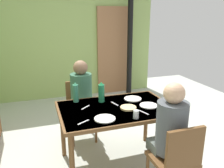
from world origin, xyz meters
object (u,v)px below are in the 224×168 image
Objects in this scene: dining_table at (116,114)px; chair_near_diner at (176,159)px; person_far_diner at (82,91)px; water_bottle_green_far at (76,93)px; chair_far_diner at (80,107)px; person_near_diner at (171,126)px; water_bottle_green_near at (101,93)px.

dining_table is 1.55× the size of chair_near_diner.
dining_table is at bearing 112.23° from chair_near_diner.
dining_table is 1.75× the size of person_far_diner.
chair_far_diner is at bearing 73.11° from water_bottle_green_far.
person_far_diner is at bearing 114.63° from person_near_diner.
water_bottle_green_near reaches higher than chair_far_diner.
chair_near_diner is 1.41m from water_bottle_green_far.
chair_near_diner reaches higher than dining_table.
chair_near_diner is at bearing 112.56° from person_far_diner.
person_far_diner is (0.00, -0.14, 0.28)m from chair_far_diner.
person_near_diner is at bearing 114.63° from person_far_diner.
chair_far_diner is 3.36× the size of water_bottle_green_far.
water_bottle_green_far reaches higher than dining_table.
person_near_diner is 1.45m from person_far_diner.
chair_far_diner is (-0.60, 1.59, 0.00)m from chair_near_diner.
person_near_diner is 1.25m from water_bottle_green_far.
dining_table is 1.75× the size of person_near_diner.
chair_far_diner is at bearing 109.35° from dining_table.
water_bottle_green_far is at bearing 140.24° from dining_table.
person_near_diner is (0.33, -0.66, 0.10)m from dining_table.
water_bottle_green_near is (-0.43, 1.04, 0.38)m from chair_near_diner.
water_bottle_green_near is (0.17, -0.55, 0.38)m from chair_far_diner.
water_bottle_green_far is (-0.74, 1.14, 0.38)m from chair_near_diner.
dining_table is 0.33m from water_bottle_green_near.
water_bottle_green_near is 0.32m from water_bottle_green_far.
water_bottle_green_far reaches higher than chair_far_diner.
chair_far_diner is at bearing 107.27° from water_bottle_green_near.
chair_near_diner is at bearing 110.80° from chair_far_diner.
water_bottle_green_near is at bearing 112.45° from person_far_diner.
chair_near_diner is 0.31m from person_near_diner.
person_far_diner is at bearing 112.56° from chair_near_diner.
chair_near_diner is 1.19m from water_bottle_green_near.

